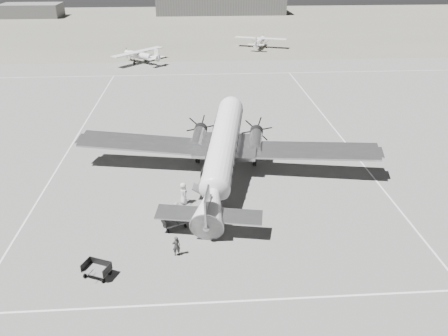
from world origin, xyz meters
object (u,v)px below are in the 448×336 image
(dc3_airliner, at_px, (222,153))
(ground_crew, at_px, (176,246))
(baggage_cart_far, at_px, (97,270))
(shed_secondary, at_px, (32,10))
(ramp_agent, at_px, (177,212))
(light_plane_left, at_px, (140,56))
(light_plane_right, at_px, (260,42))
(hangar_main, at_px, (220,3))
(passenger, at_px, (183,193))
(baggage_cart_near, at_px, (174,222))

(dc3_airliner, xyz_separation_m, ground_crew, (-3.91, -10.89, -1.98))
(baggage_cart_far, bearing_deg, shed_secondary, 132.62)
(ground_crew, bearing_deg, dc3_airliner, -124.06)
(ramp_agent, bearing_deg, shed_secondary, 12.91)
(shed_secondary, relative_size, dc3_airliner, 0.62)
(shed_secondary, distance_m, dc3_airliner, 125.08)
(light_plane_left, relative_size, ground_crew, 7.62)
(light_plane_right, bearing_deg, hangar_main, 114.11)
(light_plane_right, bearing_deg, passenger, -84.34)
(shed_secondary, xyz_separation_m, dc3_airliner, (52.89, -113.35, 0.75))
(hangar_main, distance_m, baggage_cart_near, 126.38)
(hangar_main, relative_size, baggage_cart_near, 22.51)
(light_plane_right, bearing_deg, light_plane_left, -133.36)
(shed_secondary, xyz_separation_m, baggage_cart_near, (48.72, -120.85, -1.47))
(ground_crew, distance_m, passenger, 6.93)
(hangar_main, height_order, dc3_airliner, hangar_main)
(light_plane_right, relative_size, baggage_cart_far, 6.31)
(baggage_cart_near, bearing_deg, shed_secondary, 88.67)
(hangar_main, bearing_deg, baggage_cart_near, -95.12)
(light_plane_right, distance_m, baggage_cart_far, 75.81)
(light_plane_right, bearing_deg, baggage_cart_near, -84.17)
(dc3_airliner, height_order, baggage_cart_far, dc3_airliner)
(light_plane_right, height_order, ground_crew, light_plane_right)
(dc3_airliner, relative_size, ground_crew, 18.78)
(baggage_cart_far, xyz_separation_m, passenger, (5.47, 8.78, 0.45))
(passenger, bearing_deg, hangar_main, -21.88)
(hangar_main, height_order, ground_crew, hangar_main)
(hangar_main, bearing_deg, dc3_airliner, -93.44)
(ground_crew, height_order, passenger, passenger)
(hangar_main, xyz_separation_m, shed_secondary, (-60.00, -5.00, -1.30))
(ramp_agent, bearing_deg, dc3_airliner, -40.63)
(shed_secondary, height_order, passenger, shed_secondary)
(hangar_main, height_order, baggage_cart_near, hangar_main)
(shed_secondary, height_order, dc3_airliner, dc3_airliner)
(ground_crew, bearing_deg, passenger, -107.58)
(shed_secondary, xyz_separation_m, light_plane_left, (40.61, -65.82, -0.78))
(baggage_cart_far, bearing_deg, passenger, 81.47)
(dc3_airliner, distance_m, light_plane_right, 61.30)
(ramp_agent, relative_size, passenger, 0.86)
(hangar_main, relative_size, shed_secondary, 2.33)
(hangar_main, relative_size, light_plane_left, 3.58)
(light_plane_left, bearing_deg, baggage_cart_far, -134.98)
(light_plane_right, bearing_deg, shed_secondary, 159.92)
(shed_secondary, height_order, baggage_cart_near, shed_secondary)
(dc3_airliner, bearing_deg, ramp_agent, -110.84)
(passenger, bearing_deg, light_plane_right, -30.55)
(baggage_cart_near, bearing_deg, ground_crew, -108.85)
(baggage_cart_far, relative_size, passenger, 0.94)
(light_plane_left, xyz_separation_m, passenger, (8.76, -51.50, -0.26))
(shed_secondary, distance_m, passenger, 127.29)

